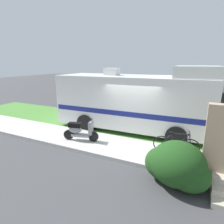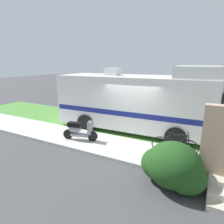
{
  "view_description": "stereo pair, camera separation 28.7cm",
  "coord_description": "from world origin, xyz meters",
  "views": [
    {
      "loc": [
        2.75,
        -7.8,
        3.47
      ],
      "look_at": [
        -1.13,
        0.3,
        1.1
      ],
      "focal_mm": 30.28,
      "sensor_mm": 36.0,
      "label": 1
    },
    {
      "loc": [
        3.0,
        -7.68,
        3.47
      ],
      "look_at": [
        -1.13,
        0.3,
        1.1
      ],
      "focal_mm": 30.28,
      "sensor_mm": 36.0,
      "label": 2
    }
  ],
  "objects": [
    {
      "name": "sidewalk",
      "position": [
        0.0,
        -1.2,
        0.06
      ],
      "size": [
        24.0,
        2.0,
        0.12
      ],
      "color": "beige",
      "rests_on": "ground"
    },
    {
      "name": "scooter",
      "position": [
        -1.91,
        -1.39,
        0.58
      ],
      "size": [
        1.57,
        0.64,
        0.97
      ],
      "color": "black",
      "rests_on": "ground"
    },
    {
      "name": "pickup_truck_near",
      "position": [
        3.12,
        6.22,
        0.92
      ],
      "size": [
        5.59,
        2.32,
        1.71
      ],
      "color": "#1E2328",
      "rests_on": "ground"
    },
    {
      "name": "ground_plane",
      "position": [
        0.0,
        0.0,
        0.0
      ],
      "size": [
        80.0,
        80.0,
        0.0
      ],
      "primitive_type": "plane",
      "color": "#424244"
    },
    {
      "name": "grass_strip",
      "position": [
        0.0,
        1.5,
        0.04
      ],
      "size": [
        24.0,
        3.4,
        0.08
      ],
      "color": "#4C8438",
      "rests_on": "ground"
    },
    {
      "name": "motorhome_rv",
      "position": [
        -0.28,
        1.21,
        1.58
      ],
      "size": [
        7.69,
        2.85,
        3.32
      ],
      "color": "silver",
      "rests_on": "ground"
    },
    {
      "name": "bush_by_porch",
      "position": [
        2.34,
        -2.69,
        0.62
      ],
      "size": [
        1.86,
        1.39,
        1.32
      ],
      "color": "#1E4719",
      "rests_on": "ground"
    },
    {
      "name": "pickup_truck_far",
      "position": [
        2.13,
        9.32,
        0.96
      ],
      "size": [
        5.91,
        2.39,
        1.79
      ],
      "color": "#1E478C",
      "rests_on": "ground"
    },
    {
      "name": "bicycle",
      "position": [
        2.1,
        -0.87,
        0.49
      ],
      "size": [
        1.67,
        0.52,
        0.88
      ],
      "color": "black",
      "rests_on": "ground"
    }
  ]
}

